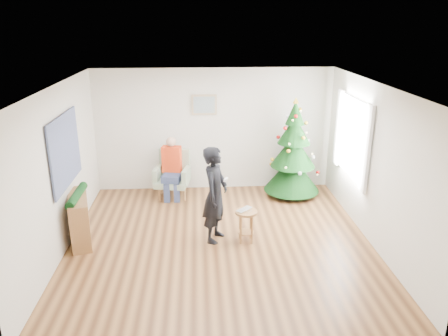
{
  "coord_description": "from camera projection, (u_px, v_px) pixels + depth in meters",
  "views": [
    {
      "loc": [
        -0.33,
        -6.51,
        3.57
      ],
      "look_at": [
        0.1,
        0.6,
        1.1
      ],
      "focal_mm": 35.0,
      "sensor_mm": 36.0,
      "label": 1
    }
  ],
  "objects": [
    {
      "name": "curtains",
      "position": [
        351.0,
        137.0,
        7.92
      ],
      "size": [
        0.05,
        1.75,
        1.5
      ],
      "color": "white",
      "rests_on": "wall_right"
    },
    {
      "name": "christmas_tree",
      "position": [
        293.0,
        152.0,
        8.97
      ],
      "size": [
        1.15,
        1.15,
        2.08
      ],
      "rotation": [
        0.0,
        0.0,
        0.08
      ],
      "color": "#3F2816",
      "rests_on": "floor"
    },
    {
      "name": "game_controller",
      "position": [
        226.0,
        180.0,
        7.04
      ],
      "size": [
        0.08,
        0.13,
        0.04
      ],
      "primitive_type": "cube",
      "rotation": [
        0.0,
        0.0,
        -0.37
      ],
      "color": "white",
      "rests_on": "standing_man"
    },
    {
      "name": "laptop",
      "position": [
        246.0,
        210.0,
        7.16
      ],
      "size": [
        0.35,
        0.35,
        0.02
      ],
      "primitive_type": "imported",
      "rotation": [
        0.0,
        0.0,
        0.78
      ],
      "color": "silver",
      "rests_on": "stool"
    },
    {
      "name": "framed_picture",
      "position": [
        204.0,
        105.0,
        9.03
      ],
      "size": [
        0.52,
        0.05,
        0.42
      ],
      "color": "tan",
      "rests_on": "wall_back"
    },
    {
      "name": "wall_right",
      "position": [
        374.0,
        165.0,
        7.04
      ],
      "size": [
        0.0,
        5.0,
        5.0
      ],
      "primitive_type": "plane",
      "rotation": [
        1.57,
        0.0,
        -1.57
      ],
      "color": "silver",
      "rests_on": "floor"
    },
    {
      "name": "seated_person",
      "position": [
        172.0,
        168.0,
        8.96
      ],
      "size": [
        0.43,
        0.59,
        1.27
      ],
      "rotation": [
        0.0,
        0.0,
        -0.2
      ],
      "color": "navy",
      "rests_on": "armchair"
    },
    {
      "name": "wall_back",
      "position": [
        214.0,
        130.0,
        9.26
      ],
      "size": [
        5.0,
        0.0,
        5.0
      ],
      "primitive_type": "plane",
      "rotation": [
        1.57,
        0.0,
        0.0
      ],
      "color": "silver",
      "rests_on": "floor"
    },
    {
      "name": "wall_left",
      "position": [
        59.0,
        172.0,
        6.76
      ],
      "size": [
        0.0,
        5.0,
        5.0
      ],
      "primitive_type": "plane",
      "rotation": [
        1.57,
        0.0,
        1.57
      ],
      "color": "silver",
      "rests_on": "floor"
    },
    {
      "name": "standing_man",
      "position": [
        215.0,
        195.0,
        7.15
      ],
      "size": [
        0.58,
        0.7,
        1.63
      ],
      "primitive_type": "imported",
      "rotation": [
        0.0,
        0.0,
        1.2
      ],
      "color": "black",
      "rests_on": "floor"
    },
    {
      "name": "window_panel",
      "position": [
        353.0,
        137.0,
        7.92
      ],
      "size": [
        0.04,
        1.3,
        1.4
      ],
      "primitive_type": "cube",
      "color": "white",
      "rests_on": "wall_right"
    },
    {
      "name": "wall_front",
      "position": [
        232.0,
        247.0,
        4.54
      ],
      "size": [
        5.0,
        0.0,
        5.0
      ],
      "primitive_type": "plane",
      "rotation": [
        -1.57,
        0.0,
        0.0
      ],
      "color": "silver",
      "rests_on": "floor"
    },
    {
      "name": "armchair",
      "position": [
        173.0,
        180.0,
        9.1
      ],
      "size": [
        0.78,
        0.74,
        0.96
      ],
      "rotation": [
        0.0,
        0.0,
        -0.2
      ],
      "color": "#90A686",
      "rests_on": "floor"
    },
    {
      "name": "console",
      "position": [
        80.0,
        219.0,
        7.24
      ],
      "size": [
        0.55,
        1.04,
        0.8
      ],
      "primitive_type": "cube",
      "rotation": [
        0.0,
        0.0,
        0.26
      ],
      "color": "brown",
      "rests_on": "floor"
    },
    {
      "name": "stool",
      "position": [
        246.0,
        226.0,
        7.26
      ],
      "size": [
        0.37,
        0.37,
        0.55
      ],
      "rotation": [
        0.0,
        0.0,
        0.43
      ],
      "color": "brown",
      "rests_on": "floor"
    },
    {
      "name": "garland",
      "position": [
        77.0,
        195.0,
        7.1
      ],
      "size": [
        0.14,
        0.9,
        0.14
      ],
      "primitive_type": "cylinder",
      "rotation": [
        1.57,
        0.0,
        0.0
      ],
      "color": "black",
      "rests_on": "console"
    },
    {
      "name": "ceiling",
      "position": [
        220.0,
        86.0,
        6.47
      ],
      "size": [
        5.0,
        5.0,
        0.0
      ],
      "primitive_type": "plane",
      "rotation": [
        3.14,
        0.0,
        0.0
      ],
      "color": "white",
      "rests_on": "wall_back"
    },
    {
      "name": "tapestry",
      "position": [
        65.0,
        151.0,
        6.96
      ],
      "size": [
        0.03,
        1.5,
        1.15
      ],
      "primitive_type": "cube",
      "color": "black",
      "rests_on": "wall_left"
    },
    {
      "name": "floor",
      "position": [
        220.0,
        242.0,
        7.32
      ],
      "size": [
        5.0,
        5.0,
        0.0
      ],
      "primitive_type": "plane",
      "color": "brown",
      "rests_on": "ground"
    }
  ]
}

